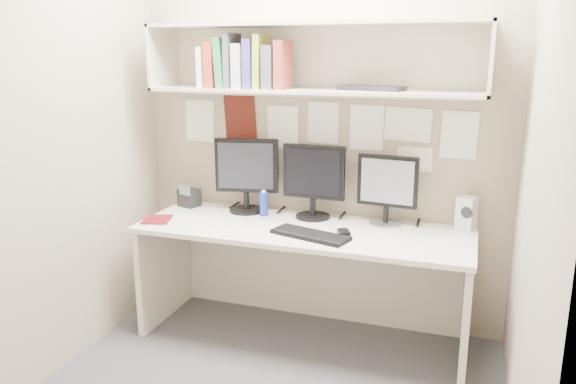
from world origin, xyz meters
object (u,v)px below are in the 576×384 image
(monitor_center, at_px, (314,178))
(maroon_notebook, at_px, (157,219))
(monitor_left, at_px, (247,172))
(keyboard, at_px, (310,235))
(monitor_right, at_px, (387,187))
(speaker, at_px, (467,213))
(desk_phone, at_px, (189,197))
(desk, at_px, (303,283))

(monitor_center, bearing_deg, maroon_notebook, -154.79)
(monitor_left, bearing_deg, keyboard, -45.92)
(monitor_center, distance_m, monitor_right, 0.46)
(speaker, bearing_deg, monitor_right, -153.71)
(keyboard, relative_size, desk_phone, 2.93)
(speaker, bearing_deg, keyboard, -131.92)
(desk, xyz_separation_m, monitor_right, (0.46, 0.22, 0.60))
(monitor_left, relative_size, speaker, 2.40)
(monitor_center, bearing_deg, desk_phone, -176.43)
(monitor_center, distance_m, speaker, 0.94)
(desk_phone, bearing_deg, monitor_center, 18.08)
(speaker, bearing_deg, desk_phone, -156.97)
(maroon_notebook, bearing_deg, speaker, -3.32)
(desk, distance_m, desk_phone, 1.00)
(monitor_right, bearing_deg, desk, -148.29)
(keyboard, distance_m, speaker, 0.94)
(keyboard, xyz_separation_m, speaker, (0.83, 0.42, 0.09))
(monitor_right, distance_m, maroon_notebook, 1.44)
(monitor_right, height_order, speaker, monitor_right)
(speaker, xyz_separation_m, maroon_notebook, (-1.84, -0.42, -0.10))
(monitor_right, xyz_separation_m, maroon_notebook, (-1.37, -0.38, -0.23))
(desk_phone, bearing_deg, desk, 4.02)
(monitor_left, height_order, monitor_right, monitor_left)
(monitor_left, height_order, keyboard, monitor_left)
(desk, relative_size, speaker, 9.93)
(monitor_left, xyz_separation_m, speaker, (1.38, 0.04, -0.16))
(monitor_right, height_order, desk_phone, monitor_right)
(monitor_right, bearing_deg, speaker, 11.26)
(desk_phone, bearing_deg, maroon_notebook, -77.69)
(monitor_center, relative_size, maroon_notebook, 2.39)
(monitor_left, bearing_deg, monitor_center, -11.23)
(keyboard, relative_size, maroon_notebook, 2.34)
(keyboard, bearing_deg, desk_phone, 175.55)
(keyboard, distance_m, desk_phone, 1.04)
(monitor_center, bearing_deg, keyboard, -73.50)
(monitor_center, bearing_deg, monitor_right, 2.59)
(monitor_center, xyz_separation_m, maroon_notebook, (-0.91, -0.38, -0.25))
(monitor_right, relative_size, maroon_notebook, 2.19)
(monitor_center, bearing_deg, desk, -86.99)
(monitor_center, xyz_separation_m, monitor_right, (0.46, 0.00, -0.02))
(keyboard, xyz_separation_m, desk_phone, (-0.97, 0.37, 0.05))
(monitor_left, xyz_separation_m, desk_phone, (-0.42, -0.02, -0.20))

